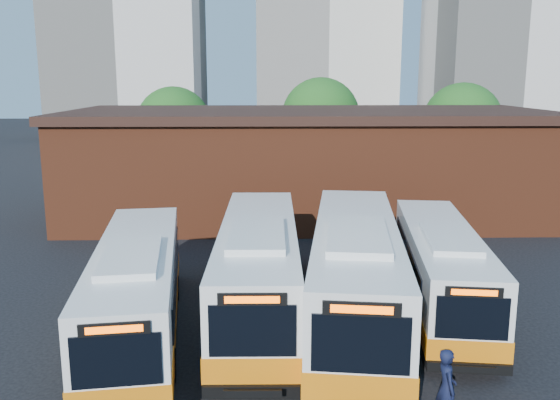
{
  "coord_description": "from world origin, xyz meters",
  "views": [
    {
      "loc": [
        -2.6,
        -15.96,
        8.27
      ],
      "look_at": [
        -2.09,
        5.98,
        3.74
      ],
      "focal_mm": 38.0,
      "sensor_mm": 36.0,
      "label": 1
    }
  ],
  "objects_px": {
    "bus_west": "(137,293)",
    "bus_mideast": "(355,277)",
    "bus_midwest": "(259,272)",
    "transit_worker": "(446,388)",
    "bus_east": "(440,271)"
  },
  "relations": [
    {
      "from": "bus_west",
      "to": "bus_mideast",
      "type": "xyz_separation_m",
      "value": [
        7.19,
        0.91,
        0.19
      ]
    },
    {
      "from": "bus_midwest",
      "to": "bus_mideast",
      "type": "height_order",
      "value": "bus_mideast"
    },
    {
      "from": "bus_mideast",
      "to": "transit_worker",
      "type": "xyz_separation_m",
      "value": [
        1.28,
        -6.23,
        -0.66
      ]
    },
    {
      "from": "bus_west",
      "to": "bus_mideast",
      "type": "distance_m",
      "value": 7.25
    },
    {
      "from": "bus_midwest",
      "to": "transit_worker",
      "type": "relative_size",
      "value": 6.42
    },
    {
      "from": "bus_mideast",
      "to": "bus_west",
      "type": "bearing_deg",
      "value": -165.33
    },
    {
      "from": "transit_worker",
      "to": "bus_west",
      "type": "bearing_deg",
      "value": 55.51
    },
    {
      "from": "bus_midwest",
      "to": "transit_worker",
      "type": "height_order",
      "value": "bus_midwest"
    },
    {
      "from": "bus_mideast",
      "to": "transit_worker",
      "type": "bearing_deg",
      "value": -70.91
    },
    {
      "from": "bus_east",
      "to": "bus_west",
      "type": "bearing_deg",
      "value": -160.57
    },
    {
      "from": "bus_mideast",
      "to": "transit_worker",
      "type": "distance_m",
      "value": 6.39
    },
    {
      "from": "bus_east",
      "to": "bus_midwest",
      "type": "bearing_deg",
      "value": -168.15
    },
    {
      "from": "bus_midwest",
      "to": "bus_east",
      "type": "bearing_deg",
      "value": 4.94
    },
    {
      "from": "bus_midwest",
      "to": "bus_mideast",
      "type": "distance_m",
      "value": 3.4
    },
    {
      "from": "transit_worker",
      "to": "bus_midwest",
      "type": "bearing_deg",
      "value": 30.73
    }
  ]
}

